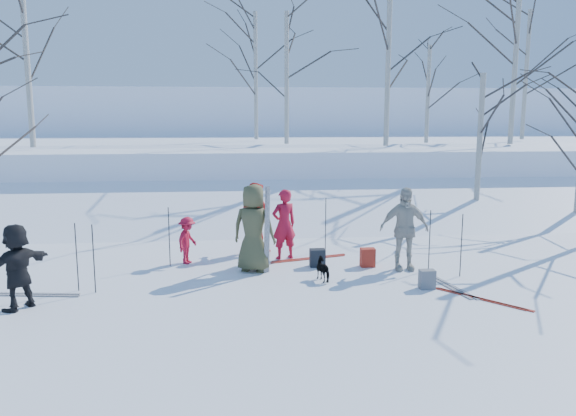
{
  "coord_description": "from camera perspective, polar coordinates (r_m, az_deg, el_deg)",
  "views": [
    {
      "loc": [
        -1.17,
        -10.94,
        3.38
      ],
      "look_at": [
        0.0,
        1.5,
        1.3
      ],
      "focal_mm": 35.0,
      "sensor_mm": 36.0,
      "label": 1
    }
  ],
  "objects": [
    {
      "name": "ski_pole_d",
      "position": [
        12.35,
        17.2,
        -3.66
      ],
      "size": [
        0.02,
        0.02,
        1.34
      ],
      "primitive_type": "cylinder",
      "color": "black",
      "rests_on": "ground"
    },
    {
      "name": "skier_red_north",
      "position": [
        13.22,
        -0.41,
        -1.66
      ],
      "size": [
        0.71,
        0.58,
        1.66
      ],
      "primitive_type": "imported",
      "rotation": [
        0.0,
        0.0,
        3.49
      ],
      "color": "#AD1029",
      "rests_on": "ground"
    },
    {
      "name": "skier_redor_behind",
      "position": [
        13.88,
        -3.39,
        -0.98
      ],
      "size": [
        1.07,
        1.02,
        1.74
      ],
      "primitive_type": "imported",
      "rotation": [
        0.0,
        0.0,
        2.54
      ],
      "color": "red",
      "rests_on": "ground"
    },
    {
      "name": "birch_edge_e",
      "position": [
        18.95,
        18.86,
        5.8
      ],
      "size": [
        3.87,
        3.87,
        4.67
      ],
      "primitive_type": null,
      "color": "silver",
      "rests_on": "ground"
    },
    {
      "name": "birch_plateau_c",
      "position": [
        27.54,
        -3.3,
        13.2
      ],
      "size": [
        4.78,
        4.78,
        5.97
      ],
      "primitive_type": null,
      "color": "silver",
      "rests_on": "snow_plateau"
    },
    {
      "name": "birch_plateau_b",
      "position": [
        29.71,
        23.02,
        12.29
      ],
      "size": [
        4.84,
        4.84,
        6.05
      ],
      "primitive_type": null,
      "color": "silver",
      "rests_on": "snow_plateau"
    },
    {
      "name": "ski_pair_a",
      "position": [
        13.38,
        2.13,
        -5.14
      ],
      "size": [
        1.25,
        2.01,
        0.02
      ],
      "primitive_type": null,
      "rotation": [
        0.0,
        0.0,
        1.86
      ],
      "color": "#A12517",
      "rests_on": "ground"
    },
    {
      "name": "skier_grey_west",
      "position": [
        10.91,
        -25.82,
        -5.39
      ],
      "size": [
        1.18,
        1.42,
        1.53
      ],
      "primitive_type": "imported",
      "rotation": [
        0.0,
        0.0,
        4.11
      ],
      "color": "black",
      "rests_on": "ground"
    },
    {
      "name": "upright_ski_right",
      "position": [
        11.98,
        -2.05,
        -2.26
      ],
      "size": [
        0.09,
        0.23,
        1.89
      ],
      "primitive_type": "cube",
      "rotation": [
        0.1,
        0.0,
        0.08
      ],
      "color": "silver",
      "rests_on": "ground"
    },
    {
      "name": "skier_cream_east",
      "position": [
        12.53,
        11.71,
        -2.08
      ],
      "size": [
        1.09,
        0.47,
        1.84
      ],
      "primitive_type": "imported",
      "rotation": [
        0.0,
        0.0,
        -0.02
      ],
      "color": "beige",
      "rests_on": "ground"
    },
    {
      "name": "birch_plateau_f",
      "position": [
        22.11,
        10.12,
        13.94
      ],
      "size": [
        4.74,
        4.74,
        5.92
      ],
      "primitive_type": null,
      "color": "silver",
      "rests_on": "snow_plateau"
    },
    {
      "name": "ski_pole_b",
      "position": [
        11.59,
        -20.67,
        -4.7
      ],
      "size": [
        0.02,
        0.02,
        1.34
      ],
      "primitive_type": "cylinder",
      "color": "black",
      "rests_on": "ground"
    },
    {
      "name": "skier_olive_center",
      "position": [
        12.16,
        -3.52,
        -2.05
      ],
      "size": [
        1.09,
        0.9,
        1.92
      ],
      "primitive_type": "imported",
      "rotation": [
        0.0,
        0.0,
        2.79
      ],
      "color": "#434328",
      "rests_on": "ground"
    },
    {
      "name": "snow_ramp",
      "position": [
        18.26,
        -1.62,
        -0.73
      ],
      "size": [
        70.0,
        9.49,
        4.12
      ],
      "primitive_type": "cube",
      "rotation": [
        0.3,
        0.0,
        0.0
      ],
      "color": "white",
      "rests_on": "ground"
    },
    {
      "name": "far_hill",
      "position": [
        48.97,
        -4.04,
        7.83
      ],
      "size": [
        90.0,
        30.0,
        6.0
      ],
      "primitive_type": "cube",
      "color": "white",
      "rests_on": "ground"
    },
    {
      "name": "snow_plateau",
      "position": [
        28.06,
        -2.97,
        4.59
      ],
      "size": [
        70.0,
        18.0,
        2.2
      ],
      "primitive_type": "cube",
      "color": "white",
      "rests_on": "ground"
    },
    {
      "name": "ski_pole_e",
      "position": [
        14.07,
        3.84,
        -1.68
      ],
      "size": [
        0.02,
        0.02,
        1.34
      ],
      "primitive_type": "cylinder",
      "color": "black",
      "rests_on": "ground"
    },
    {
      "name": "skier_red_seated",
      "position": [
        13.06,
        -10.19,
        -3.25
      ],
      "size": [
        0.65,
        0.8,
        1.08
      ],
      "primitive_type": "imported",
      "rotation": [
        0.0,
        0.0,
        1.16
      ],
      "color": "#AD1029",
      "rests_on": "ground"
    },
    {
      "name": "ski_pair_c",
      "position": [
        11.8,
        15.87,
        -7.52
      ],
      "size": [
        0.89,
        1.97,
        0.02
      ],
      "primitive_type": null,
      "rotation": [
        0.0,
        0.0,
        0.19
      ],
      "color": "silver",
      "rests_on": "ground"
    },
    {
      "name": "ski_pole_f",
      "position": [
        12.64,
        14.18,
        -3.22
      ],
      "size": [
        0.02,
        0.02,
        1.34
      ],
      "primitive_type": "cylinder",
      "color": "black",
      "rests_on": "ground"
    },
    {
      "name": "birch_plateau_h",
      "position": [
        23.19,
        -0.15,
        13.01
      ],
      "size": [
        4.26,
        4.26,
        5.23
      ],
      "primitive_type": null,
      "color": "silver",
      "rests_on": "snow_plateau"
    },
    {
      "name": "upright_ski_left",
      "position": [
        11.97,
        -2.24,
        -2.27
      ],
      "size": [
        0.11,
        0.17,
        1.9
      ],
      "primitive_type": "cube",
      "rotation": [
        0.07,
        0.0,
        0.32
      ],
      "color": "silver",
      "rests_on": "ground"
    },
    {
      "name": "ground",
      "position": [
        11.51,
        0.71,
        -7.63
      ],
      "size": [
        120.0,
        120.0,
        0.0
      ],
      "primitive_type": "plane",
      "color": "white",
      "rests_on": "ground"
    },
    {
      "name": "backpack_dark",
      "position": [
        12.68,
        3.01,
        -5.08
      ],
      "size": [
        0.34,
        0.24,
        0.4
      ],
      "primitive_type": "cube",
      "color": "black",
      "rests_on": "ground"
    },
    {
      "name": "ski_pole_a",
      "position": [
        11.35,
        -19.13,
        -4.9
      ],
      "size": [
        0.02,
        0.02,
        1.34
      ],
      "primitive_type": "cylinder",
      "color": "black",
      "rests_on": "ground"
    },
    {
      "name": "ski_pair_b",
      "position": [
        11.83,
        -24.68,
        -7.99
      ],
      "size": [
        0.72,
        1.95,
        0.02
      ],
      "primitive_type": null,
      "rotation": [
        0.0,
        0.0,
        1.43
      ],
      "color": "silver",
      "rests_on": "ground"
    },
    {
      "name": "birch_plateau_d",
      "position": [
        24.83,
        22.09,
        13.7
      ],
      "size": [
        5.23,
        5.23,
        6.61
      ],
      "primitive_type": null,
      "color": "silver",
      "rests_on": "snow_plateau"
    },
    {
      "name": "backpack_grey",
      "position": [
        11.43,
        13.94,
        -7.04
      ],
      "size": [
        0.3,
        0.2,
        0.38
      ],
      "primitive_type": "cube",
      "color": "slate",
      "rests_on": "ground"
    },
    {
      "name": "dog",
      "position": [
        11.65,
        3.72,
        -6.22
      ],
      "size": [
        0.44,
        0.62,
        0.48
      ],
      "primitive_type": "imported",
      "rotation": [
        0.0,
        0.0,
        3.5
      ],
      "color": "black",
      "rests_on": "ground"
    },
    {
      "name": "birch_plateau_a",
      "position": [
        24.83,
        14.03,
        11.13
      ],
      "size": [
        3.43,
        3.43,
        4.05
      ],
      "primitive_type": null,
      "color": "silver",
      "rests_on": "snow_plateau"
    },
    {
      "name": "ski_pair_d",
      "position": [
        11.14,
        18.88,
        -8.69
      ],
      "size": [
        2.06,
        2.1,
        0.02
      ],
      "primitive_type": null,
      "rotation": [
        0.0,
        0.0,
        0.69
      ],
      "color": "#A12517",
      "rests_on": "ground"
    },
    {
      "name": "backpack_red",
      "position": [
        12.79,
        8.09,
        -5.0
      ],
      "size": [
        0.32,
        0.22,
        0.42
      ],
      "primitive_type": "cube",
      "color": "#A02618",
      "rests_on": "ground"
    },
    {
      "name": "birch_plateau_g",
      "position": [
        22.76,
        -25.02,
        13.82
      ],
      "size": [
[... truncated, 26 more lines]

